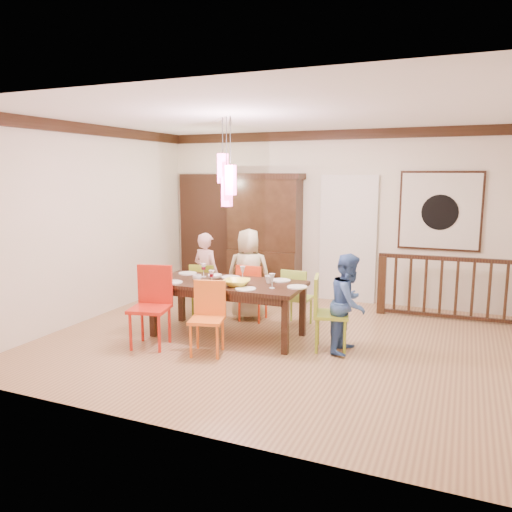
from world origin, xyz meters
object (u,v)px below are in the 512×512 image
at_px(balustrade, 449,287).
at_px(person_far_mid, 249,274).
at_px(dining_table, 228,288).
at_px(chair_far_left, 205,286).
at_px(chair_end_right, 331,308).
at_px(person_end_right, 349,303).
at_px(person_far_left, 206,274).
at_px(china_hutch, 265,235).

height_order(balustrade, person_far_mid, person_far_mid).
relative_size(dining_table, chair_far_left, 2.46).
distance_m(chair_end_right, person_end_right, 0.22).
relative_size(person_far_mid, person_end_right, 1.12).
height_order(chair_far_left, person_far_left, person_far_left).
bearing_deg(china_hutch, person_far_mid, -77.35).
bearing_deg(balustrade, chair_far_left, -161.96).
height_order(dining_table, chair_far_left, chair_far_left).
height_order(chair_far_left, balustrade, balustrade).
bearing_deg(balustrade, person_far_mid, -160.83).
bearing_deg(chair_end_right, person_end_right, -96.62).
bearing_deg(chair_far_left, person_far_left, -88.10).
bearing_deg(person_far_mid, chair_far_left, -3.21).
bearing_deg(chair_end_right, person_far_left, 57.22).
bearing_deg(china_hutch, chair_end_right, -51.76).
bearing_deg(person_end_right, chair_far_left, 78.98).
relative_size(balustrade, person_far_left, 1.61).
xyz_separation_m(chair_far_left, person_far_left, (-0.02, 0.09, 0.17)).
xyz_separation_m(balustrade, person_end_right, (-1.09, -1.95, 0.11)).
bearing_deg(balustrade, dining_table, -146.24).
relative_size(chair_far_left, person_far_left, 0.65).
distance_m(dining_table, chair_end_right, 1.43).
bearing_deg(person_far_left, china_hutch, -89.21).
xyz_separation_m(balustrade, person_far_left, (-3.47, -1.20, 0.15)).
relative_size(china_hutch, person_far_mid, 1.59).
bearing_deg(balustrade, chair_end_right, -125.72).
relative_size(dining_table, china_hutch, 0.94).
relative_size(dining_table, balustrade, 0.99).
bearing_deg(china_hutch, dining_table, -80.06).
relative_size(chair_far_left, chair_end_right, 0.90).
xyz_separation_m(china_hutch, person_far_mid, (0.33, -1.46, -0.41)).
distance_m(dining_table, balustrade, 3.37).
bearing_deg(chair_end_right, dining_table, 77.50).
xyz_separation_m(dining_table, person_end_right, (1.63, 0.04, -0.05)).
relative_size(dining_table, person_end_right, 1.68).
xyz_separation_m(chair_far_left, person_end_right, (2.36, -0.66, 0.14)).
height_order(chair_far_left, person_end_right, person_end_right).
distance_m(china_hutch, balustrade, 3.20).
bearing_deg(china_hutch, chair_far_left, -101.18).
relative_size(chair_end_right, china_hutch, 0.43).
distance_m(chair_far_left, person_end_right, 2.46).
bearing_deg(person_far_mid, dining_table, 76.65).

